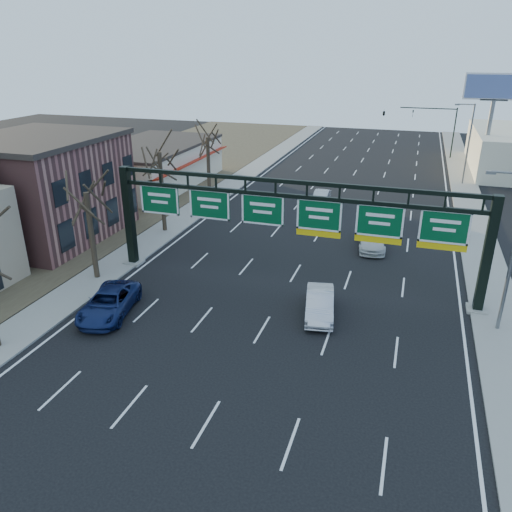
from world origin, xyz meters
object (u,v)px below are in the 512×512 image
(car_white_wagon, at_px, (372,240))
(car_silver_sedan, at_px, (320,304))
(sign_gantry, at_px, (293,219))
(car_blue_suv, at_px, (109,303))

(car_white_wagon, bearing_deg, car_silver_sedan, -106.17)
(sign_gantry, bearing_deg, car_blue_suv, -142.79)
(car_silver_sedan, xyz_separation_m, car_white_wagon, (1.84, 11.88, -0.04))
(sign_gantry, xyz_separation_m, car_white_wagon, (4.42, 8.47, -3.92))
(sign_gantry, height_order, car_white_wagon, sign_gantry)
(car_silver_sedan, bearing_deg, car_white_wagon, 70.83)
(car_silver_sedan, height_order, car_white_wagon, car_silver_sedan)
(sign_gantry, xyz_separation_m, car_silver_sedan, (2.58, -3.40, -3.88))
(car_blue_suv, bearing_deg, car_silver_sedan, 5.93)
(car_silver_sedan, bearing_deg, car_blue_suv, -173.25)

